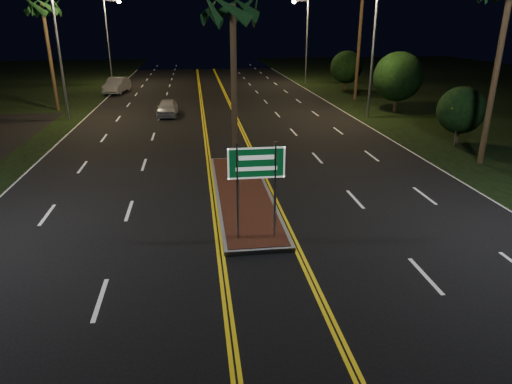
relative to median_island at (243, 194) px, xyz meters
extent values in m
plane|color=black|center=(0.00, -7.00, -0.08)|extent=(120.00, 120.00, 0.00)
cube|color=gray|center=(0.00, 0.00, -0.01)|extent=(2.25, 10.25, 0.15)
cube|color=#592819|center=(0.00, 0.00, 0.08)|extent=(2.00, 10.00, 0.02)
cylinder|color=gray|center=(-0.60, -4.20, 1.67)|extent=(0.08, 0.08, 3.20)
cylinder|color=gray|center=(0.60, -4.20, 1.67)|extent=(0.08, 0.08, 3.20)
cube|color=#07471E|center=(0.00, -4.20, 2.62)|extent=(1.80, 0.04, 1.00)
cube|color=white|center=(0.00, -4.22, 2.62)|extent=(1.80, 0.01, 1.00)
cylinder|color=gray|center=(-11.00, 17.00, 4.42)|extent=(0.18, 0.18, 9.00)
cylinder|color=gray|center=(-11.00, 37.00, 4.42)|extent=(0.18, 0.18, 9.00)
cube|color=gray|center=(-10.20, 37.00, 8.77)|extent=(1.60, 0.12, 0.12)
sphere|color=#FEC972|center=(-9.40, 37.00, 8.67)|extent=(0.44, 0.44, 0.44)
cylinder|color=gray|center=(11.00, 15.00, 4.42)|extent=(0.18, 0.18, 9.00)
cylinder|color=gray|center=(11.00, 35.00, 4.42)|extent=(0.18, 0.18, 9.00)
cube|color=gray|center=(10.20, 35.00, 8.77)|extent=(1.60, 0.12, 0.12)
sphere|color=#FEC972|center=(9.40, 35.00, 8.67)|extent=(0.44, 0.44, 0.44)
cylinder|color=#382819|center=(0.00, 3.50, 3.67)|extent=(0.28, 0.28, 7.50)
cylinder|color=#382819|center=(-12.80, 21.00, 3.92)|extent=(0.28, 0.28, 8.00)
cylinder|color=#382819|center=(12.50, 3.00, 4.17)|extent=(0.28, 0.28, 8.50)
cylinder|color=#382819|center=(12.80, 23.00, 4.67)|extent=(0.28, 0.28, 9.50)
cylinder|color=#382819|center=(13.50, 7.00, 0.37)|extent=(0.24, 0.24, 0.90)
sphere|color=black|center=(13.50, 7.00, 1.87)|extent=(2.70, 2.70, 2.70)
cylinder|color=#382819|center=(14.00, 17.00, 0.55)|extent=(0.24, 0.24, 1.26)
sphere|color=black|center=(14.00, 17.00, 2.65)|extent=(3.78, 3.78, 3.78)
cylinder|color=#382819|center=(13.80, 29.00, 0.46)|extent=(0.24, 0.24, 1.08)
sphere|color=black|center=(13.80, 29.00, 2.26)|extent=(3.24, 3.24, 3.24)
imported|color=#B9B8BF|center=(-3.89, 17.65, 0.63)|extent=(1.98, 4.35, 1.43)
imported|color=silver|center=(-9.48, 30.27, 0.79)|extent=(3.05, 5.52, 1.74)
cylinder|color=gray|center=(13.00, 6.36, 1.13)|extent=(0.07, 0.07, 2.43)
cube|color=yellow|center=(13.00, 6.34, 2.13)|extent=(1.15, 0.29, 1.17)
camera|label=1|loc=(-1.80, -17.60, 6.75)|focal=32.00mm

